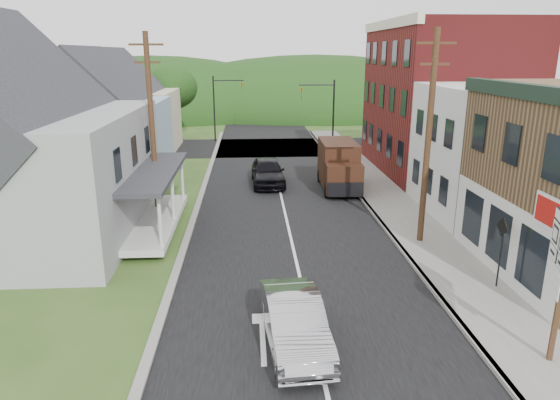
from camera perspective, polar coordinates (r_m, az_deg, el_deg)
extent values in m
plane|color=#2D4719|center=(18.48, 2.39, -9.29)|extent=(120.00, 120.00, 0.00)
cube|color=black|center=(27.80, 0.29, -0.31)|extent=(9.00, 90.00, 0.02)
cube|color=black|center=(44.32, -1.18, 6.04)|extent=(60.00, 9.00, 0.02)
cube|color=slate|center=(26.93, 13.21, -1.15)|extent=(2.80, 55.00, 0.15)
cube|color=slate|center=(26.57, 10.42, -1.22)|extent=(0.20, 55.00, 0.15)
cube|color=slate|center=(25.97, -9.70, -1.64)|extent=(0.30, 55.00, 0.12)
cube|color=silver|center=(27.80, 24.71, 5.07)|extent=(8.00, 7.00, 6.50)
cube|color=maroon|center=(36.14, 18.03, 10.88)|extent=(8.00, 12.00, 10.00)
cube|color=#929396|center=(25.31, -27.27, 2.59)|extent=(10.00, 12.00, 5.50)
cube|color=#8EA7C2|center=(35.23, -18.79, 6.58)|extent=(7.00, 8.00, 5.00)
cube|color=beige|center=(43.99, -16.46, 8.60)|extent=(7.00, 8.00, 5.00)
cylinder|color=#472D19|center=(21.66, 16.56, 6.42)|extent=(0.26, 0.26, 9.00)
cube|color=#472D19|center=(21.37, 17.44, 16.76)|extent=(1.60, 0.10, 0.10)
cube|color=#472D19|center=(21.37, 17.25, 14.62)|extent=(1.20, 0.10, 0.10)
cylinder|color=#472D19|center=(25.25, -14.41, 7.93)|extent=(0.26, 0.26, 9.00)
cube|color=#472D19|center=(25.00, -15.07, 16.79)|extent=(1.60, 0.10, 0.10)
cube|color=#472D19|center=(25.00, -14.93, 14.96)|extent=(1.20, 0.10, 0.10)
cylinder|color=black|center=(40.93, 6.11, 9.33)|extent=(0.14, 0.14, 6.00)
cylinder|color=black|center=(40.48, 4.22, 13.00)|extent=(2.80, 0.10, 0.10)
imported|color=olive|center=(40.39, 2.47, 12.02)|extent=(0.16, 0.20, 1.00)
cylinder|color=black|center=(47.43, -7.53, 10.25)|extent=(0.14, 0.14, 6.00)
cylinder|color=black|center=(47.15, -5.91, 13.44)|extent=(2.80, 0.10, 0.10)
imported|color=olive|center=(47.16, -4.39, 12.63)|extent=(0.16, 0.20, 1.00)
cylinder|color=#382616|center=(40.79, -28.66, 6.52)|extent=(0.36, 0.36, 4.76)
ellipsoid|color=black|center=(40.45, -29.37, 11.48)|extent=(5.80, 5.80, 4.93)
cylinder|color=#382616|center=(49.46, -12.06, 9.07)|extent=(0.36, 0.36, 3.92)
ellipsoid|color=black|center=(49.18, -12.27, 12.47)|extent=(4.80, 4.80, 4.08)
ellipsoid|color=black|center=(72.02, -2.14, 10.07)|extent=(90.00, 30.00, 16.00)
imported|color=#B1B0B5|center=(14.49, 1.69, -13.77)|extent=(1.90, 4.55, 1.46)
imported|color=black|center=(31.45, -1.41, 3.25)|extent=(2.13, 4.97, 1.67)
cube|color=black|center=(30.89, 6.63, 4.31)|extent=(2.18, 4.02, 2.61)
cube|color=black|center=(28.74, 7.28, 2.45)|extent=(2.11, 1.50, 1.71)
cube|color=black|center=(28.75, 7.27, 3.93)|extent=(1.92, 1.13, 0.05)
cube|color=black|center=(28.13, 7.49, 1.18)|extent=(1.98, 0.19, 0.81)
cylinder|color=black|center=(28.87, 5.35, 1.10)|extent=(0.27, 0.82, 0.81)
cylinder|color=black|center=(29.17, 9.03, 1.12)|extent=(0.27, 0.82, 0.81)
cylinder|color=black|center=(32.34, 4.55, 2.79)|extent=(0.27, 0.82, 0.81)
cylinder|color=black|center=(32.60, 7.86, 2.80)|extent=(0.27, 0.82, 0.81)
cube|color=white|center=(14.96, 29.27, -1.55)|extent=(0.23, 0.61, 0.25)
cube|color=white|center=(15.11, 29.00, -3.42)|extent=(0.24, 0.66, 0.63)
cube|color=white|center=(15.27, 28.73, -5.25)|extent=(0.23, 0.61, 0.32)
cube|color=white|center=(14.78, 29.07, -8.65)|extent=(0.19, 0.50, 0.63)
cylinder|color=black|center=(18.90, 23.88, -5.71)|extent=(0.06, 0.06, 2.40)
cube|color=black|center=(18.54, 24.06, -2.86)|extent=(0.05, 0.71, 0.71)
cube|color=yellow|center=(18.55, 24.10, -2.85)|extent=(0.06, 0.64, 0.64)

